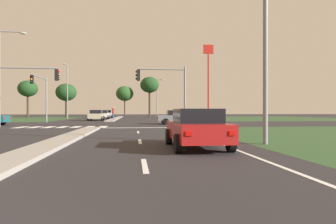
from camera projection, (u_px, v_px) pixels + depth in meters
The scene contains 34 objects.
ground_plane at pixel (103, 124), 31.27m from camera, with size 200.00×200.00×0.00m, color #282628.
grass_verge_far_right at pixel (248, 118), 58.52m from camera, with size 35.00×35.00×0.01m, color #2D4C28.
median_island_near at pixel (56, 143), 12.40m from camera, with size 1.20×22.00×0.14m, color gray.
median_island_far at pixel (117, 118), 56.11m from camera, with size 1.20×36.00×0.14m, color gray.
lane_dash_near at pixel (145, 165), 7.53m from camera, with size 0.14×2.00×0.01m, color silver.
lane_dash_second at pixel (140, 141), 13.49m from camera, with size 0.14×2.00×0.01m, color silver.
lane_dash_third at pixel (138, 132), 19.45m from camera, with size 0.14×2.00×0.01m, color silver.
edge_line_right at pixel (210, 140), 14.17m from camera, with size 0.14×24.00×0.01m, color silver.
stop_bar_near at pixel (141, 128), 24.75m from camera, with size 6.40×0.50×0.01m, color silver.
crosswalk_bar_near at pixel (21, 127), 25.38m from camera, with size 0.70×2.80×0.01m, color silver.
crosswalk_bar_second at pixel (35, 127), 25.51m from camera, with size 0.70×2.80×0.01m, color silver.
crosswalk_bar_third at pixel (49, 127), 25.64m from camera, with size 0.70×2.80×0.01m, color silver.
crosswalk_bar_fourth at pixel (62, 127), 25.77m from camera, with size 0.70×2.80×0.01m, color silver.
crosswalk_bar_fifth at pixel (76, 127), 25.90m from camera, with size 0.70×2.80×0.01m, color silver.
crosswalk_bar_sixth at pixel (90, 127), 26.03m from camera, with size 0.70×2.80×0.01m, color silver.
crosswalk_bar_seventh at pixel (103, 127), 26.16m from camera, with size 0.70×2.80×0.01m, color silver.
car_white_near at pixel (103, 114), 53.89m from camera, with size 1.94×4.33×1.53m.
car_grey_second at pixel (178, 117), 31.53m from camera, with size 4.61×2.03×1.48m.
car_beige_third at pixel (96, 115), 43.45m from camera, with size 2.06×4.44×1.56m.
car_silver_fifth at pixel (107, 114), 61.84m from camera, with size 2.03×4.20×1.61m.
car_red_seventh at pixel (197, 128), 11.14m from camera, with size 2.02×4.19×1.47m.
traffic_signal_near_left at pixel (22, 84), 24.05m from camera, with size 4.87×0.32×5.14m.
traffic_signal_near_right at pixel (166, 85), 25.39m from camera, with size 4.34×0.32×5.21m.
traffic_signal_far_left at pixel (41, 90), 34.86m from camera, with size 0.32×5.68×5.56m.
street_lamp_near at pixel (268, 17), 12.42m from camera, with size 2.00×0.84×9.58m.
street_lamp_second at pixel (2, 72), 26.35m from camera, with size 2.44×0.28×8.56m.
street_lamp_third at pixel (67, 89), 53.15m from camera, with size 0.56×2.40×9.72m.
street_lamp_fourth at pixel (157, 96), 71.82m from camera, with size 1.78×1.83×9.02m.
pedestrian_at_median at pixel (113, 112), 43.77m from camera, with size 0.34×0.34×1.90m.
fastfood_pole_sign at pixel (208, 66), 53.49m from camera, with size 1.80×0.40×13.35m.
treeline_near at pixel (28, 89), 61.60m from camera, with size 3.96×3.96×7.77m.
treeline_second at pixel (66, 92), 65.94m from camera, with size 4.53×4.53×7.52m.
treeline_third at pixel (125, 94), 68.83m from camera, with size 4.06×4.06×7.21m.
treeline_fourth at pixel (150, 85), 67.97m from camera, with size 4.29×4.29×9.24m.
Camera 1 is at (3.23, -1.85, 1.38)m, focal length 31.76 mm.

